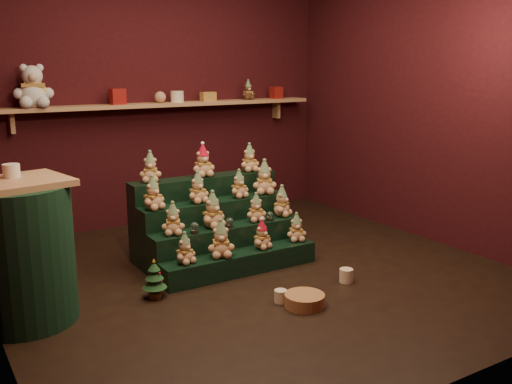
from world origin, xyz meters
TOP-DOWN VIEW (x-y plane):
  - ground at (0.00, 0.00)m, footprint 4.00×4.00m
  - back_wall at (0.00, 2.05)m, footprint 4.00×0.10m
  - front_wall at (0.00, -2.05)m, footprint 4.00×0.10m
  - right_wall at (2.05, 0.00)m, footprint 0.10×4.00m
  - back_shelf at (0.00, 1.87)m, footprint 3.60×0.26m
  - riser_tier_front at (-0.09, 0.08)m, footprint 1.40×0.22m
  - riser_tier_midfront at (-0.09, 0.30)m, footprint 1.40×0.22m
  - riser_tier_midback at (-0.09, 0.52)m, footprint 1.40×0.22m
  - riser_tier_back at (-0.09, 0.74)m, footprint 1.40×0.22m
  - teddy_0 at (-0.60, 0.09)m, footprint 0.22×0.21m
  - teddy_1 at (-0.28, 0.08)m, footprint 0.27×0.26m
  - teddy_2 at (0.12, 0.08)m, footprint 0.22×0.21m
  - teddy_3 at (0.50, 0.10)m, footprint 0.22×0.21m
  - teddy_4 at (-0.59, 0.31)m, footprint 0.24×0.23m
  - teddy_5 at (-0.22, 0.32)m, footprint 0.27×0.26m
  - teddy_6 at (0.19, 0.29)m, footprint 0.21×0.20m
  - teddy_7 at (0.49, 0.32)m, footprint 0.26×0.26m
  - teddy_8 at (-0.68, 0.51)m, footprint 0.25×0.24m
  - teddy_9 at (-0.26, 0.52)m, footprint 0.21×0.20m
  - teddy_10 at (0.15, 0.51)m, footprint 0.20×0.18m
  - teddy_11 at (0.42, 0.52)m, footprint 0.28×0.27m
  - teddy_12 at (-0.60, 0.76)m, footprint 0.24×0.24m
  - teddy_13 at (-0.10, 0.74)m, footprint 0.22×0.20m
  - teddy_14 at (0.39, 0.74)m, footprint 0.20×0.18m
  - snow_globe_a at (-0.43, 0.24)m, footprint 0.07×0.07m
  - snow_globe_b at (-0.10, 0.24)m, footprint 0.06×0.06m
  - snow_globe_c at (0.31, 0.24)m, footprint 0.06×0.06m
  - side_table at (-1.80, 0.07)m, footprint 0.73×0.69m
  - table_ornament at (-1.80, 0.17)m, footprint 0.11×0.11m
  - mini_christmas_tree at (-0.90, -0.03)m, footprint 0.18×0.18m
  - mug_left at (-0.15, -0.60)m, footprint 0.09×0.09m
  - mug_right at (0.53, -0.54)m, footprint 0.11×0.11m
  - wicker_basket at (-0.04, -0.75)m, footprint 0.36×0.36m
  - white_bear at (-1.30, 1.84)m, footprint 0.41×0.38m
  - brown_bear at (1.04, 1.84)m, footprint 0.17×0.15m
  - gift_tin_red_a at (-0.49, 1.85)m, footprint 0.14×0.14m
  - gift_tin_cream at (0.16, 1.85)m, footprint 0.14×0.14m
  - gift_tin_red_b at (1.44, 1.85)m, footprint 0.12×0.12m
  - shelf_plush_ball at (-0.03, 1.85)m, footprint 0.12×0.12m
  - scarf_gift_box at (0.53, 1.85)m, footprint 0.16×0.10m

SIDE VIEW (x-z plane):
  - ground at x=0.00m, z-range 0.00..0.00m
  - wicker_basket at x=-0.04m, z-range 0.00..0.09m
  - mug_left at x=-0.15m, z-range 0.00..0.09m
  - mug_right at x=0.53m, z-range 0.00..0.11m
  - riser_tier_front at x=-0.09m, z-range 0.00..0.18m
  - mini_christmas_tree at x=-0.90m, z-range 0.00..0.31m
  - riser_tier_midfront at x=-0.09m, z-range 0.00..0.36m
  - riser_tier_midback at x=-0.09m, z-range 0.00..0.54m
  - teddy_0 at x=-0.60m, z-range 0.18..0.43m
  - teddy_2 at x=0.12m, z-range 0.18..0.43m
  - teddy_3 at x=0.50m, z-range 0.18..0.43m
  - teddy_1 at x=-0.28m, z-range 0.18..0.49m
  - riser_tier_back at x=-0.09m, z-range 0.00..0.72m
  - snow_globe_c at x=0.31m, z-range 0.36..0.44m
  - snow_globe_b at x=-0.10m, z-range 0.36..0.45m
  - snow_globe_a at x=-0.43m, z-range 0.36..0.46m
  - teddy_6 at x=0.19m, z-range 0.36..0.61m
  - side_table at x=-1.80m, z-range -0.01..0.98m
  - teddy_4 at x=-0.59m, z-range 0.36..0.63m
  - teddy_7 at x=0.49m, z-range 0.36..0.64m
  - teddy_5 at x=-0.22m, z-range 0.36..0.67m
  - teddy_10 at x=0.15m, z-range 0.54..0.79m
  - teddy_9 at x=-0.26m, z-range 0.54..0.81m
  - teddy_8 at x=-0.68m, z-range 0.54..0.82m
  - teddy_11 at x=0.42m, z-range 0.54..0.85m
  - teddy_14 at x=0.39m, z-range 0.72..0.98m
  - teddy_12 at x=-0.60m, z-range 0.72..0.98m
  - teddy_13 at x=-0.10m, z-range 0.72..1.01m
  - table_ornament at x=-1.80m, z-range 0.99..1.08m
  - back_shelf at x=0.00m, z-range 1.17..1.41m
  - scarf_gift_box at x=0.53m, z-range 1.32..1.42m
  - gift_tin_cream at x=0.16m, z-range 1.32..1.44m
  - shelf_plush_ball at x=-0.03m, z-range 1.32..1.44m
  - gift_tin_red_b at x=1.44m, z-range 1.32..1.46m
  - back_wall at x=0.00m, z-range 0.00..2.80m
  - front_wall at x=0.00m, z-range 0.00..2.80m
  - right_wall at x=2.05m, z-range 0.00..2.80m
  - gift_tin_red_a at x=-0.49m, z-range 1.32..1.48m
  - brown_bear at x=1.04m, z-range 1.32..1.54m
  - white_bear at x=-1.30m, z-range 1.32..1.83m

